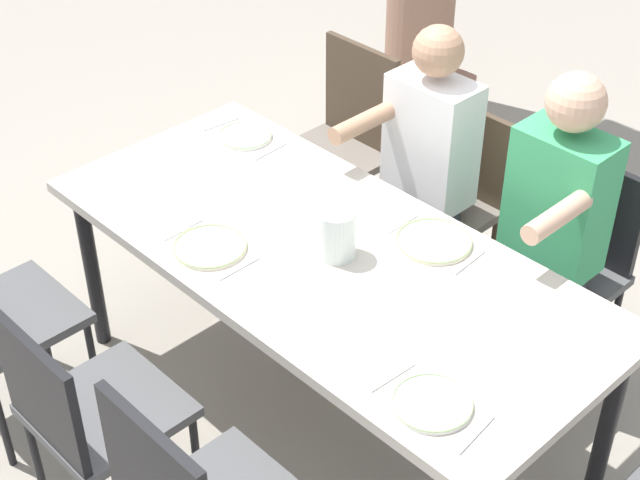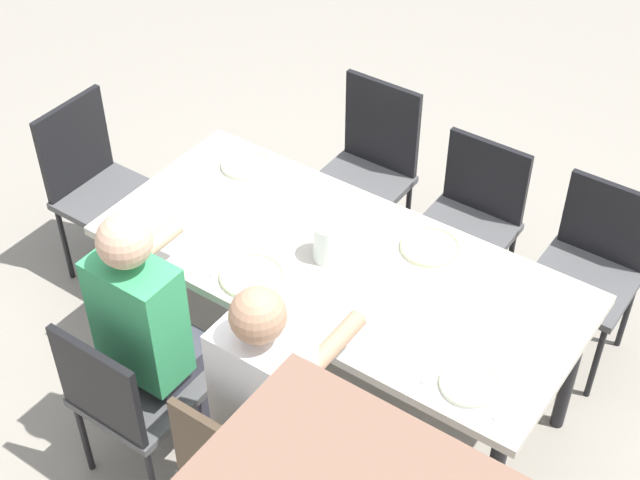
{
  "view_description": "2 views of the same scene",
  "coord_description": "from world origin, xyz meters",
  "px_view_note": "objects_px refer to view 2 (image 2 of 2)",
  "views": [
    {
      "loc": [
        1.85,
        -1.81,
        2.71
      ],
      "look_at": [
        -0.04,
        0.01,
        0.79
      ],
      "focal_mm": 54.4,
      "sensor_mm": 36.0,
      "label": 1
    },
    {
      "loc": [
        -1.53,
        2.34,
        3.32
      ],
      "look_at": [
        0.11,
        -0.02,
        0.82
      ],
      "focal_mm": 51.85,
      "sensor_mm": 36.0,
      "label": 2
    }
  ],
  "objects_px": {
    "chair_mid_north": "(246,465)",
    "chair_east_south": "(368,164)",
    "dining_table": "(339,273)",
    "diner_woman_green": "(276,403)",
    "chair_east_north": "(127,394)",
    "plate_2": "(251,276)",
    "plate_0": "(469,385)",
    "chair_west_south": "(591,263)",
    "plate_1": "(430,247)",
    "water_pitcher": "(329,243)",
    "plate_3": "(245,165)",
    "chair_head_east": "(97,181)",
    "chair_mid_south": "(471,216)",
    "diner_man_white": "(153,330)"
  },
  "relations": [
    {
      "from": "plate_0",
      "to": "water_pitcher",
      "type": "bearing_deg",
      "value": -19.33
    },
    {
      "from": "chair_east_north",
      "to": "plate_3",
      "type": "height_order",
      "value": "chair_east_north"
    },
    {
      "from": "chair_east_south",
      "to": "diner_woman_green",
      "type": "xyz_separation_m",
      "value": [
        -0.59,
        1.56,
        0.12
      ]
    },
    {
      "from": "diner_woman_green",
      "to": "plate_0",
      "type": "distance_m",
      "value": 0.7
    },
    {
      "from": "chair_east_south",
      "to": "plate_0",
      "type": "distance_m",
      "value": 1.66
    },
    {
      "from": "chair_west_south",
      "to": "diner_woman_green",
      "type": "distance_m",
      "value": 1.67
    },
    {
      "from": "plate_1",
      "to": "plate_3",
      "type": "distance_m",
      "value": 0.99
    },
    {
      "from": "plate_1",
      "to": "plate_2",
      "type": "bearing_deg",
      "value": 48.47
    },
    {
      "from": "dining_table",
      "to": "diner_woman_green",
      "type": "xyz_separation_m",
      "value": [
        -0.18,
        0.68,
        -0.02
      ]
    },
    {
      "from": "diner_man_white",
      "to": "plate_0",
      "type": "bearing_deg",
      "value": -161.32
    },
    {
      "from": "chair_east_north",
      "to": "water_pitcher",
      "type": "relative_size",
      "value": 5.06
    },
    {
      "from": "plate_1",
      "to": "water_pitcher",
      "type": "bearing_deg",
      "value": 41.95
    },
    {
      "from": "chair_east_north",
      "to": "plate_2",
      "type": "xyz_separation_m",
      "value": [
        -0.18,
        -0.58,
        0.28
      ]
    },
    {
      "from": "chair_east_north",
      "to": "plate_1",
      "type": "xyz_separation_m",
      "value": [
        -0.68,
        -1.14,
        0.28
      ]
    },
    {
      "from": "chair_east_south",
      "to": "water_pitcher",
      "type": "distance_m",
      "value": 1.0
    },
    {
      "from": "plate_0",
      "to": "plate_2",
      "type": "distance_m",
      "value": 0.98
    },
    {
      "from": "chair_west_south",
      "to": "water_pitcher",
      "type": "bearing_deg",
      "value": 46.37
    },
    {
      "from": "chair_mid_south",
      "to": "plate_2",
      "type": "bearing_deg",
      "value": 70.43
    },
    {
      "from": "dining_table",
      "to": "diner_woman_green",
      "type": "bearing_deg",
      "value": 105.13
    },
    {
      "from": "chair_east_north",
      "to": "chair_head_east",
      "type": "height_order",
      "value": "chair_head_east"
    },
    {
      "from": "chair_mid_south",
      "to": "diner_man_white",
      "type": "xyz_separation_m",
      "value": [
        0.59,
        1.55,
        0.2
      ]
    },
    {
      "from": "chair_west_south",
      "to": "plate_1",
      "type": "distance_m",
      "value": 0.83
    },
    {
      "from": "chair_mid_south",
      "to": "plate_3",
      "type": "height_order",
      "value": "chair_mid_south"
    },
    {
      "from": "chair_mid_north",
      "to": "plate_0",
      "type": "xyz_separation_m",
      "value": [
        -0.57,
        -0.58,
        0.27
      ]
    },
    {
      "from": "chair_mid_north",
      "to": "plate_0",
      "type": "bearing_deg",
      "value": -134.54
    },
    {
      "from": "dining_table",
      "to": "chair_mid_north",
      "type": "xyz_separation_m",
      "value": [
        -0.18,
        0.87,
        -0.19
      ]
    },
    {
      "from": "chair_west_south",
      "to": "plate_1",
      "type": "bearing_deg",
      "value": 48.73
    },
    {
      "from": "plate_2",
      "to": "chair_east_north",
      "type": "bearing_deg",
      "value": 72.88
    },
    {
      "from": "chair_west_south",
      "to": "chair_head_east",
      "type": "distance_m",
      "value": 2.39
    },
    {
      "from": "dining_table",
      "to": "chair_east_north",
      "type": "xyz_separation_m",
      "value": [
        0.41,
        0.87,
        -0.2
      ]
    },
    {
      "from": "plate_0",
      "to": "plate_2",
      "type": "height_order",
      "value": "same"
    },
    {
      "from": "diner_man_white",
      "to": "plate_2",
      "type": "relative_size",
      "value": 5.08
    },
    {
      "from": "chair_west_south",
      "to": "plate_2",
      "type": "relative_size",
      "value": 3.4
    },
    {
      "from": "chair_west_south",
      "to": "chair_east_south",
      "type": "height_order",
      "value": "chair_east_south"
    },
    {
      "from": "dining_table",
      "to": "chair_east_south",
      "type": "relative_size",
      "value": 2.07
    },
    {
      "from": "chair_mid_north",
      "to": "chair_east_south",
      "type": "xyz_separation_m",
      "value": [
        0.59,
        -1.74,
        0.05
      ]
    },
    {
      "from": "chair_east_north",
      "to": "plate_2",
      "type": "bearing_deg",
      "value": -107.12
    },
    {
      "from": "chair_mid_north",
      "to": "plate_2",
      "type": "relative_size",
      "value": 3.36
    },
    {
      "from": "chair_east_north",
      "to": "plate_1",
      "type": "relative_size",
      "value": 3.52
    },
    {
      "from": "diner_woman_green",
      "to": "chair_head_east",
      "type": "bearing_deg",
      "value": -22.85
    },
    {
      "from": "diner_woman_green",
      "to": "chair_mid_north",
      "type": "bearing_deg",
      "value": 89.05
    },
    {
      "from": "chair_head_east",
      "to": "plate_2",
      "type": "height_order",
      "value": "chair_head_east"
    },
    {
      "from": "dining_table",
      "to": "chair_east_south",
      "type": "bearing_deg",
      "value": -65.02
    },
    {
      "from": "plate_1",
      "to": "plate_0",
      "type": "bearing_deg",
      "value": 130.61
    },
    {
      "from": "plate_0",
      "to": "chair_head_east",
      "type": "bearing_deg",
      "value": -7.5
    },
    {
      "from": "chair_mid_north",
      "to": "chair_mid_south",
      "type": "xyz_separation_m",
      "value": [
        -0.0,
        -1.73,
        -0.01
      ]
    },
    {
      "from": "chair_east_north",
      "to": "dining_table",
      "type": "bearing_deg",
      "value": -115.15
    },
    {
      "from": "chair_head_east",
      "to": "diner_man_white",
      "type": "distance_m",
      "value": 1.24
    },
    {
      "from": "chair_mid_north",
      "to": "plate_3",
      "type": "relative_size",
      "value": 3.83
    },
    {
      "from": "chair_head_east",
      "to": "water_pitcher",
      "type": "bearing_deg",
      "value": 179.65
    }
  ]
}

